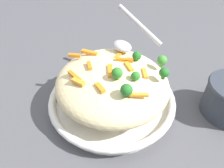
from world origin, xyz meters
TOP-DOWN VIEW (x-y plane):
  - ground_plane at (0.00, 0.00)m, footprint 2.40×2.40m
  - serving_bowl at (0.00, 0.00)m, footprint 0.31×0.31m
  - pasta_mound at (0.00, 0.00)m, footprint 0.27×0.26m
  - carrot_piece_0 at (-0.02, -0.08)m, footprint 0.04×0.01m
  - carrot_piece_1 at (-0.09, -0.01)m, footprint 0.04×0.03m
  - carrot_piece_2 at (0.01, -0.01)m, footprint 0.04×0.03m
  - carrot_piece_3 at (0.00, -0.08)m, footprint 0.03×0.02m
  - carrot_piece_4 at (-0.09, -0.05)m, footprint 0.03×0.03m
  - carrot_piece_5 at (-0.03, -0.04)m, footprint 0.03×0.02m
  - carrot_piece_6 at (0.10, 0.00)m, footprint 0.03×0.03m
  - carrot_piece_7 at (-0.06, 0.07)m, footprint 0.03×0.02m
  - carrot_piece_8 at (-0.01, 0.04)m, footprint 0.03×0.04m
  - carrot_piece_9 at (0.05, 0.05)m, footprint 0.03×0.02m
  - carrot_piece_10 at (-0.04, 0.04)m, footprint 0.02×0.03m
  - carrot_piece_11 at (0.02, 0.03)m, footprint 0.03×0.02m
  - carrot_piece_12 at (0.04, -0.05)m, footprint 0.03×0.01m
  - broccoli_floret_0 at (0.08, 0.07)m, footprint 0.02×0.02m
  - broccoli_floret_1 at (0.05, 0.10)m, footprint 0.02×0.02m
  - broccoli_floret_2 at (0.06, 0.02)m, footprint 0.02×0.02m
  - broccoli_floret_3 at (-0.00, 0.07)m, footprint 0.02×0.02m
  - broccoli_floret_4 at (0.04, -0.01)m, footprint 0.02×0.02m
  - broccoli_floret_5 at (0.08, -0.02)m, footprint 0.02×0.02m
  - serving_spoon at (-0.06, 0.09)m, footprint 0.14×0.11m

SIDE VIEW (x-z plane):
  - ground_plane at x=0.00m, z-range 0.00..0.00m
  - serving_bowl at x=0.00m, z-range 0.00..0.04m
  - pasta_mound at x=0.00m, z-range 0.03..0.12m
  - carrot_piece_6 at x=0.10m, z-range 0.11..0.12m
  - carrot_piece_9 at x=0.05m, z-range 0.11..0.12m
  - carrot_piece_7 at x=-0.06m, z-range 0.11..0.12m
  - carrot_piece_0 at x=-0.02m, z-range 0.11..0.12m
  - carrot_piece_4 at x=-0.09m, z-range 0.11..0.12m
  - carrot_piece_1 at x=-0.09m, z-range 0.11..0.12m
  - carrot_piece_3 at x=0.00m, z-range 0.11..0.12m
  - carrot_piece_12 at x=0.04m, z-range 0.11..0.12m
  - carrot_piece_10 at x=-0.04m, z-range 0.11..0.12m
  - carrot_piece_5 at x=-0.03m, z-range 0.11..0.12m
  - carrot_piece_11 at x=0.02m, z-range 0.12..0.12m
  - carrot_piece_8 at x=-0.01m, z-range 0.12..0.12m
  - carrot_piece_2 at x=0.01m, z-range 0.12..0.12m
  - broccoli_floret_2 at x=0.06m, z-range 0.11..0.13m
  - broccoli_floret_3 at x=0.00m, z-range 0.11..0.14m
  - broccoli_floret_5 at x=0.08m, z-range 0.11..0.14m
  - broccoli_floret_0 at x=0.08m, z-range 0.11..0.14m
  - broccoli_floret_1 at x=0.05m, z-range 0.11..0.14m
  - broccoli_floret_4 at x=0.04m, z-range 0.12..0.15m
  - serving_spoon at x=-0.06m, z-range 0.10..0.18m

